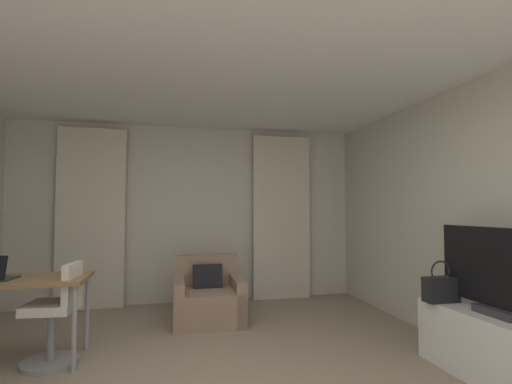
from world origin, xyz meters
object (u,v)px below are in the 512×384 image
at_px(desk_chair, 56,319).
at_px(handbag_primary, 441,288).
at_px(tv_flatscreen, 499,273).
at_px(armchair, 208,299).
at_px(tv_console, 499,350).

relative_size(desk_chair, handbag_primary, 2.39).
height_order(tv_flatscreen, handbag_primary, tv_flatscreen).
bearing_deg(armchair, handbag_primary, -42.05).
bearing_deg(handbag_primary, armchair, 137.95).
bearing_deg(armchair, tv_flatscreen, -47.13).
xyz_separation_m(armchair, tv_console, (2.05, -2.19, 0.01)).
height_order(desk_chair, handbag_primary, handbag_primary).
height_order(desk_chair, tv_console, desk_chair).
relative_size(armchair, tv_flatscreen, 0.74).
bearing_deg(tv_console, desk_chair, 161.18).
bearing_deg(tv_console, armchair, 133.10).
relative_size(tv_console, handbag_primary, 3.57).
xyz_separation_m(desk_chair, handbag_primary, (3.35, -0.72, 0.26)).
relative_size(tv_console, tv_flatscreen, 1.14).
xyz_separation_m(desk_chair, tv_flatscreen, (3.49, -1.21, 0.47)).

